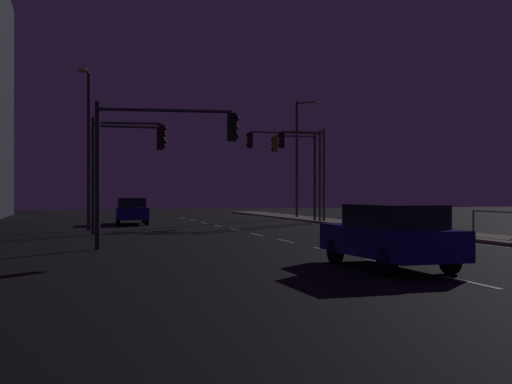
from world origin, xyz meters
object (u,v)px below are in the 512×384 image
(street_lamp_far_end, at_px, (88,135))
(traffic_light_overhead_east, at_px, (128,156))
(car, at_px, (390,235))
(traffic_light_far_right, at_px, (297,159))
(traffic_light_mid_right, at_px, (289,155))
(street_lamp_across_street, at_px, (300,148))
(traffic_light_mid_left, at_px, (305,157))
(car_oncoming, at_px, (132,210))
(traffic_light_near_left, at_px, (164,144))
(traffic_light_far_center, at_px, (125,153))

(street_lamp_far_end, bearing_deg, traffic_light_overhead_east, -65.26)
(car, height_order, traffic_light_far_right, traffic_light_far_right)
(traffic_light_mid_right, height_order, street_lamp_across_street, street_lamp_across_street)
(traffic_light_mid_right, height_order, traffic_light_mid_left, traffic_light_mid_left)
(car_oncoming, distance_m, traffic_light_near_left, 17.76)
(traffic_light_overhead_east, distance_m, street_lamp_far_end, 4.15)
(car, relative_size, traffic_light_mid_right, 0.78)
(traffic_light_near_left, distance_m, traffic_light_far_center, 8.32)
(car_oncoming, distance_m, street_lamp_far_end, 7.90)
(car_oncoming, bearing_deg, traffic_light_mid_right, -7.24)
(traffic_light_far_center, bearing_deg, street_lamp_across_street, 45.99)
(car, bearing_deg, street_lamp_far_end, 110.09)
(car_oncoming, distance_m, traffic_light_far_right, 10.76)
(traffic_light_mid_left, distance_m, street_lamp_across_street, 6.89)
(traffic_light_far_center, height_order, traffic_light_overhead_east, traffic_light_far_center)
(street_lamp_across_street, bearing_deg, car_oncoming, -159.16)
(car_oncoming, distance_m, street_lamp_across_street, 13.94)
(street_lamp_across_street, bearing_deg, traffic_light_overhead_east, -132.44)
(traffic_light_mid_right, distance_m, street_lamp_across_street, 6.65)
(traffic_light_far_right, relative_size, traffic_light_overhead_east, 1.10)
(car, relative_size, street_lamp_across_street, 0.53)
(traffic_light_near_left, distance_m, traffic_light_mid_left, 19.14)
(traffic_light_mid_left, xyz_separation_m, street_lamp_across_street, (2.02, 6.52, 0.98))
(street_lamp_across_street, bearing_deg, traffic_light_far_right, -111.95)
(traffic_light_mid_right, distance_m, traffic_light_overhead_east, 13.71)
(traffic_light_far_center, distance_m, street_lamp_far_end, 3.46)
(traffic_light_near_left, relative_size, traffic_light_far_center, 0.92)
(traffic_light_mid_right, relative_size, traffic_light_overhead_east, 1.13)
(traffic_light_far_right, height_order, traffic_light_overhead_east, traffic_light_far_right)
(traffic_light_mid_left, relative_size, street_lamp_far_end, 0.72)
(car_oncoming, xyz_separation_m, traffic_light_mid_left, (10.38, -1.80, 3.28))
(traffic_light_mid_right, relative_size, street_lamp_across_street, 0.68)
(traffic_light_mid_right, xyz_separation_m, street_lamp_across_street, (2.88, 5.93, 0.88))
(traffic_light_far_right, height_order, street_lamp_across_street, street_lamp_across_street)
(traffic_light_mid_right, bearing_deg, traffic_light_near_left, -121.44)
(street_lamp_far_end, bearing_deg, traffic_light_near_left, -78.86)
(traffic_light_far_center, bearing_deg, traffic_light_far_right, 37.33)
(traffic_light_mid_right, bearing_deg, traffic_light_far_center, -142.85)
(traffic_light_far_right, bearing_deg, traffic_light_overhead_east, -140.30)
(car, distance_m, traffic_light_mid_right, 24.46)
(car_oncoming, xyz_separation_m, traffic_light_mid_right, (9.52, -1.21, 3.38))
(street_lamp_across_street, bearing_deg, car, -105.74)
(street_lamp_far_end, bearing_deg, traffic_light_mid_left, 19.18)
(street_lamp_across_street, bearing_deg, traffic_light_near_left, -120.03)
(traffic_light_mid_left, bearing_deg, car_oncoming, 170.18)
(car, xyz_separation_m, traffic_light_overhead_east, (-5.09, 14.86, 2.70))
(car, bearing_deg, traffic_light_overhead_east, 108.92)
(traffic_light_far_right, distance_m, traffic_light_overhead_east, 14.66)
(traffic_light_far_right, xyz_separation_m, traffic_light_mid_right, (-0.74, -0.62, 0.21))
(car, bearing_deg, traffic_light_far_right, 75.68)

